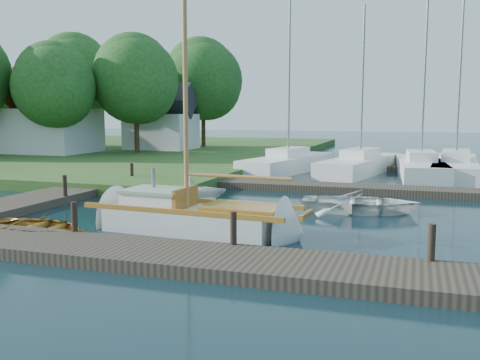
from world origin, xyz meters
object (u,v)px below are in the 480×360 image
(tree_2, at_px, (55,86))
(tree_4, at_px, (75,77))
(mooring_post_4, at_px, (65,186))
(tree_3, at_px, (136,79))
(sailboat, at_px, (198,220))
(marina_boat_2, at_px, (421,166))
(mooring_post_5, at_px, (132,172))
(marina_boat_0, at_px, (288,162))
(tender_c, at_px, (360,200))
(mooring_post_1, at_px, (74,217))
(mooring_post_2, at_px, (233,228))
(house_c, at_px, (161,123))
(dinghy, at_px, (35,224))
(mooring_post_3, at_px, (432,242))
(marina_boat_1, at_px, (360,164))
(house_a, at_px, (50,119))
(tender_b, at_px, (192,186))
(tender_a, at_px, (160,193))
(tree_7, at_px, (203,80))
(marina_boat_3, at_px, (455,166))

(tree_2, distance_m, tree_4, 9.01)
(mooring_post_4, relative_size, tree_3, 0.09)
(sailboat, xyz_separation_m, marina_boat_2, (6.19, 16.04, 0.23))
(mooring_post_5, height_order, marina_boat_0, marina_boat_0)
(tree_3, bearing_deg, tender_c, -42.36)
(mooring_post_4, relative_size, tree_4, 0.08)
(mooring_post_1, distance_m, mooring_post_2, 4.50)
(mooring_post_5, relative_size, house_c, 0.15)
(marina_boat_2, bearing_deg, dinghy, 145.30)
(house_c, bearing_deg, dinghy, -70.48)
(dinghy, bearing_deg, mooring_post_4, 32.67)
(tree_2, bearing_deg, marina_boat_0, -2.11)
(mooring_post_3, height_order, marina_boat_1, marina_boat_1)
(house_a, xyz_separation_m, tree_2, (2.00, -1.95, 2.29))
(marina_boat_2, distance_m, tree_3, 21.06)
(mooring_post_1, bearing_deg, tender_b, 84.96)
(mooring_post_4, bearing_deg, house_c, 107.65)
(marina_boat_1, bearing_deg, tender_c, -161.82)
(tree_3, bearing_deg, marina_boat_0, -20.26)
(marina_boat_2, bearing_deg, mooring_post_5, 118.07)
(mooring_post_2, relative_size, tree_3, 0.09)
(tree_4, bearing_deg, tender_a, -48.59)
(tree_7, bearing_deg, dinghy, -76.36)
(tender_b, distance_m, tree_2, 20.48)
(house_a, bearing_deg, marina_boat_2, -6.06)
(tree_2, relative_size, tree_3, 0.89)
(dinghy, bearing_deg, house_a, 41.78)
(tender_b, bearing_deg, tree_3, 25.09)
(mooring_post_2, bearing_deg, mooring_post_5, 130.36)
(marina_boat_0, bearing_deg, mooring_post_1, -171.45)
(marina_boat_0, distance_m, tree_4, 22.97)
(dinghy, bearing_deg, tree_2, 40.69)
(marina_boat_3, bearing_deg, mooring_post_3, 178.82)
(mooring_post_1, distance_m, mooring_post_3, 9.00)
(mooring_post_5, relative_size, tree_7, 0.09)
(marina_boat_2, bearing_deg, tree_7, 49.64)
(mooring_post_2, height_order, mooring_post_4, same)
(marina_boat_2, xyz_separation_m, house_a, (-25.83, 2.74, 2.39))
(marina_boat_2, distance_m, tree_7, 22.65)
(sailboat, relative_size, tree_4, 1.02)
(house_c, distance_m, tree_2, 9.29)
(house_c, bearing_deg, mooring_post_4, -72.35)
(mooring_post_4, height_order, house_a, house_a)
(mooring_post_1, bearing_deg, tree_2, 128.21)
(sailboat, height_order, tender_a, sailboat)
(mooring_post_1, height_order, tender_a, mooring_post_1)
(dinghy, xyz_separation_m, tree_2, (-13.46, 18.75, 4.91))
(tender_b, height_order, house_c, house_c)
(mooring_post_3, distance_m, tree_3, 30.94)
(tender_c, bearing_deg, marina_boat_0, 19.40)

